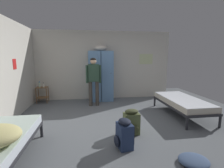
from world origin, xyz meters
The scene contains 11 objects.
ground_plane centered at (0.00, 0.00, 0.00)m, with size 8.18×8.18×0.00m, color slate.
room_backdrop centered at (-1.26, 1.29, 1.31)m, with size 5.24×5.03×2.61m.
locker_bank centered at (-0.14, 2.21, 0.97)m, with size 0.90×0.55×2.07m.
shelf_unit centered at (-2.26, 2.19, 0.35)m, with size 0.38×0.30×0.57m.
bed_right centered at (2.01, 0.27, 0.38)m, with size 0.90×1.90×0.49m.
person_traveler centered at (-0.43, 1.55, 0.97)m, with size 0.51×0.21×1.61m.
water_bottle centered at (-2.34, 2.21, 0.66)m, with size 0.06×0.06×0.20m.
lotion_bottle centered at (-2.19, 2.15, 0.64)m, with size 0.05×0.05×0.17m.
backpack_navy centered at (0.02, -1.16, 0.26)m, with size 0.37×0.35×0.55m.
backpack_olive centered at (0.29, -0.66, 0.26)m, with size 0.33×0.35×0.55m.
clothes_pile_denim centered at (0.99, -1.78, 0.05)m, with size 0.47×0.43×0.11m.
Camera 1 is at (-0.60, -3.90, 1.65)m, focal length 26.41 mm.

